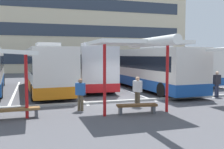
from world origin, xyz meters
TOP-DOWN VIEW (x-y plane):
  - ground_plane at (0.00, 0.00)m, footprint 160.00×160.00m
  - terminal_building at (0.03, 33.42)m, footprint 43.54×13.34m
  - coach_bus_1 at (-3.89, 6.15)m, footprint 3.22×11.89m
  - coach_bus_2 at (-0.28, 7.16)m, footprint 3.23×10.35m
  - coach_bus_3 at (3.90, 5.01)m, footprint 3.07×12.49m
  - coach_bus_4 at (8.44, 7.91)m, footprint 3.62×10.43m
  - lane_stripe_1 at (-6.11, 6.50)m, footprint 0.16×14.00m
  - lane_stripe_2 at (-2.04, 6.50)m, footprint 0.16×14.00m
  - lane_stripe_3 at (2.04, 6.50)m, footprint 0.16×14.00m
  - lane_stripe_4 at (6.11, 6.50)m, footprint 0.16×14.00m
  - lane_stripe_5 at (10.19, 6.50)m, footprint 0.16×14.00m
  - bench_1 at (-5.57, -2.38)m, footprint 1.93×0.53m
  - waiting_shelter_1 at (-0.32, -3.33)m, footprint 4.10×4.83m
  - bench_2 at (-0.32, -3.06)m, footprint 1.91×0.67m
  - platform_kerb at (0.00, -0.10)m, footprint 44.00×0.24m
  - waiting_passenger_0 at (0.36, -1.54)m, footprint 0.46×0.49m
  - waiting_passenger_1 at (6.46, -0.24)m, footprint 0.51×0.29m
  - waiting_passenger_2 at (-2.69, -1.65)m, footprint 0.50×0.43m

SIDE VIEW (x-z plane):
  - ground_plane at x=0.00m, z-range 0.00..0.00m
  - lane_stripe_1 at x=-6.11m, z-range 0.00..0.01m
  - lane_stripe_2 at x=-2.04m, z-range 0.00..0.01m
  - lane_stripe_3 at x=2.04m, z-range 0.00..0.01m
  - lane_stripe_4 at x=6.11m, z-range 0.00..0.01m
  - lane_stripe_5 at x=10.19m, z-range 0.00..0.01m
  - platform_kerb at x=0.00m, z-range 0.00..0.12m
  - bench_2 at x=-0.32m, z-range 0.12..0.57m
  - bench_1 at x=-5.57m, z-range 0.12..0.57m
  - waiting_passenger_2 at x=-2.69m, z-range 0.11..1.68m
  - waiting_passenger_0 at x=0.36m, z-range 0.11..1.69m
  - waiting_passenger_1 at x=6.46m, z-range 0.13..1.80m
  - coach_bus_4 at x=8.44m, z-range -0.12..3.33m
  - coach_bus_3 at x=3.90m, z-range -0.13..3.40m
  - coach_bus_1 at x=-3.89m, z-range -0.12..3.42m
  - coach_bus_2 at x=-0.28m, z-range -0.10..3.55m
  - waiting_shelter_1 at x=-0.32m, z-range 1.47..4.88m
  - terminal_building at x=0.03m, z-range -1.37..22.59m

